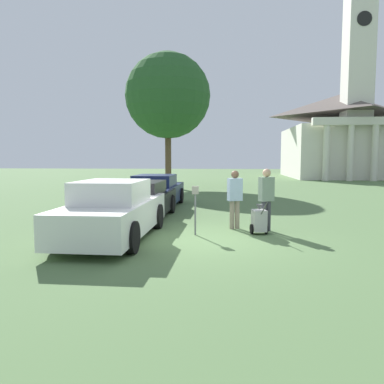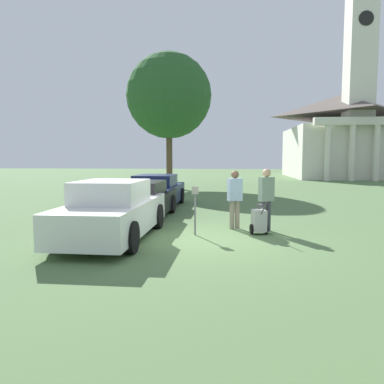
# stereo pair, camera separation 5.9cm
# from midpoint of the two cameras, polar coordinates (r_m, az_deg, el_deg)

# --- Properties ---
(ground_plane) EXTENTS (120.00, 120.00, 0.00)m
(ground_plane) POSITION_cam_midpoint_polar(r_m,az_deg,el_deg) (9.96, 1.35, -7.20)
(ground_plane) COLOR #517042
(parked_car_white) EXTENTS (2.05, 4.93, 1.56)m
(parked_car_white) POSITION_cam_midpoint_polar(r_m,az_deg,el_deg) (10.12, -11.97, -2.95)
(parked_car_white) COLOR silver
(parked_car_white) RESTS_ON ground_plane
(parked_car_black) EXTENTS (2.01, 5.13, 1.34)m
(parked_car_black) POSITION_cam_midpoint_polar(r_m,az_deg,el_deg) (13.08, -8.12, -1.42)
(parked_car_black) COLOR black
(parked_car_black) RESTS_ON ground_plane
(parked_car_navy) EXTENTS (2.02, 4.98, 1.41)m
(parked_car_navy) POSITION_cam_midpoint_polar(r_m,az_deg,el_deg) (16.17, -5.64, 0.01)
(parked_car_navy) COLOR #19234C
(parked_car_navy) RESTS_ON ground_plane
(parking_meter) EXTENTS (0.18, 0.09, 1.36)m
(parking_meter) POSITION_cam_midpoint_polar(r_m,az_deg,el_deg) (10.34, 0.34, -1.39)
(parking_meter) COLOR slate
(parking_meter) RESTS_ON ground_plane
(person_worker) EXTENTS (0.47, 0.35, 1.76)m
(person_worker) POSITION_cam_midpoint_polar(r_m,az_deg,el_deg) (11.32, 6.39, -0.55)
(person_worker) COLOR gray
(person_worker) RESTS_ON ground_plane
(person_supervisor) EXTENTS (0.47, 0.39, 1.83)m
(person_supervisor) POSITION_cam_midpoint_polar(r_m,az_deg,el_deg) (11.08, 11.10, -0.52)
(person_supervisor) COLOR #3F3F47
(person_supervisor) RESTS_ON ground_plane
(equipment_cart) EXTENTS (0.51, 1.00, 1.00)m
(equipment_cart) POSITION_cam_midpoint_polar(r_m,az_deg,el_deg) (10.71, 10.02, -4.28)
(equipment_cart) COLOR #B2B2AD
(equipment_cart) RESTS_ON ground_plane
(church) EXTENTS (10.93, 13.19, 23.10)m
(church) POSITION_cam_midpoint_polar(r_m,az_deg,el_deg) (43.39, 21.85, 8.98)
(church) COLOR silver
(church) RESTS_ON ground_plane
(shade_tree) EXTENTS (6.02, 6.02, 9.52)m
(shade_tree) POSITION_cam_midpoint_polar(r_m,az_deg,el_deg) (27.41, -3.76, 14.40)
(shade_tree) COLOR brown
(shade_tree) RESTS_ON ground_plane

